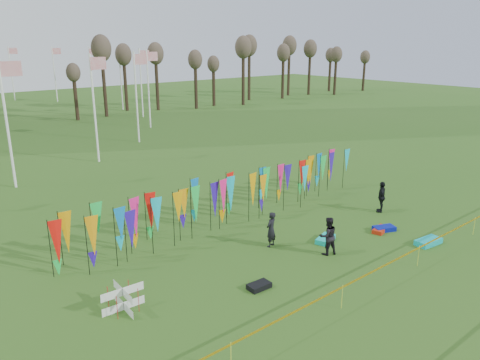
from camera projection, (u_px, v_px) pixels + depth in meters
ground at (352, 278)px, 18.35m from camera, size 160.00×160.00×0.00m
banner_row at (235, 192)px, 23.68m from camera, size 18.64×0.64×2.44m
caution_tape_near at (374, 272)px, 17.20m from camera, size 26.00×0.02×0.90m
tree_line at (245, 59)px, 68.54m from camera, size 53.92×1.92×7.84m
box_kite at (123, 299)px, 16.05m from camera, size 0.79×0.79×0.88m
person_left at (271, 229)px, 20.95m from camera, size 0.70×0.59×1.63m
person_mid at (328, 236)px, 20.18m from camera, size 0.96×0.77×1.71m
person_right at (381, 197)px, 25.18m from camera, size 1.15×1.02×1.71m
kite_bag_turquoise at (325, 239)px, 21.66m from camera, size 1.25×0.88×0.23m
kite_bag_blue at (384, 228)px, 22.88m from camera, size 1.18×0.91×0.22m
kite_bag_red at (381, 230)px, 22.78m from camera, size 1.13×0.71×0.19m
kite_bag_black at (259, 286)px, 17.58m from camera, size 0.90×0.55×0.20m
kite_bag_teal at (428, 242)px, 21.36m from camera, size 1.36×0.76×0.25m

